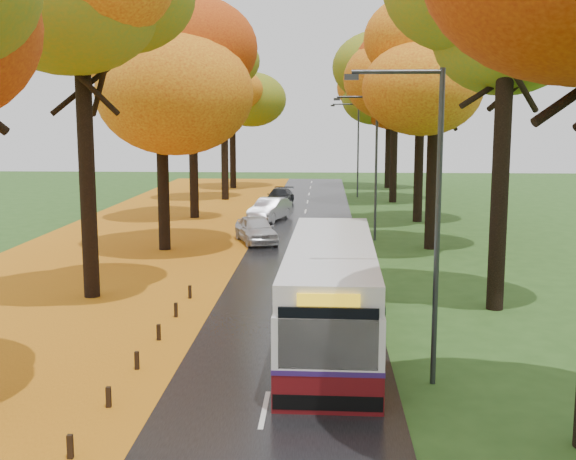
# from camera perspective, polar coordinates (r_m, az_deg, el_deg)

# --- Properties ---
(road) EXTENTS (6.50, 90.00, 0.04)m
(road) POSITION_cam_1_polar(r_m,az_deg,el_deg) (35.66, 0.66, -2.07)
(road) COLOR black
(road) RESTS_ON ground
(centre_line) EXTENTS (0.12, 90.00, 0.01)m
(centre_line) POSITION_cam_1_polar(r_m,az_deg,el_deg) (35.66, 0.66, -2.04)
(centre_line) COLOR silver
(centre_line) RESTS_ON road
(leaf_verge) EXTENTS (12.00, 90.00, 0.02)m
(leaf_verge) POSITION_cam_1_polar(r_m,az_deg,el_deg) (37.12, -13.37, -1.90)
(leaf_verge) COLOR #9A500E
(leaf_verge) RESTS_ON ground
(leaf_drift) EXTENTS (0.90, 90.00, 0.01)m
(leaf_drift) POSITION_cam_1_polar(r_m,az_deg,el_deg) (35.91, -4.21, -1.99)
(leaf_drift) COLOR orange
(leaf_drift) RESTS_ON road
(trees_left) EXTENTS (9.20, 74.00, 13.88)m
(trees_left) POSITION_cam_1_polar(r_m,az_deg,el_deg) (38.12, -10.32, 12.86)
(trees_left) COLOR black
(trees_left) RESTS_ON ground
(trees_right) EXTENTS (9.30, 74.20, 13.96)m
(trees_right) POSITION_cam_1_polar(r_m,az_deg,el_deg) (37.47, 12.17, 13.11)
(trees_right) COLOR black
(trees_right) RESTS_ON ground
(bollard_row) EXTENTS (0.11, 23.51, 0.52)m
(bollard_row) POSITION_cam_1_polar(r_m,az_deg,el_deg) (16.86, -15.31, -14.30)
(bollard_row) COLOR black
(bollard_row) RESTS_ON ground
(streetlamp_near) EXTENTS (2.45, 0.18, 8.00)m
(streetlamp_near) POSITION_cam_1_polar(r_m,az_deg,el_deg) (18.29, 11.02, 2.15)
(streetlamp_near) COLOR #333538
(streetlamp_near) RESTS_ON ground
(streetlamp_mid) EXTENTS (2.45, 0.18, 8.00)m
(streetlamp_mid) POSITION_cam_1_polar(r_m,az_deg,el_deg) (40.12, 6.63, 5.85)
(streetlamp_mid) COLOR #333538
(streetlamp_mid) RESTS_ON ground
(streetlamp_far) EXTENTS (2.45, 0.18, 8.00)m
(streetlamp_far) POSITION_cam_1_polar(r_m,az_deg,el_deg) (62.07, 5.33, 6.93)
(streetlamp_far) COLOR #333538
(streetlamp_far) RESTS_ON ground
(bus) EXTENTS (2.82, 11.46, 3.00)m
(bus) POSITION_cam_1_polar(r_m,az_deg,el_deg) (22.03, 3.40, -4.76)
(bus) COLOR #570D10
(bus) RESTS_ON road
(car_white) EXTENTS (3.02, 4.63, 1.47)m
(car_white) POSITION_cam_1_polar(r_m,az_deg,el_deg) (39.34, -2.54, 0.07)
(car_white) COLOR #B9BABE
(car_white) RESTS_ON road
(car_silver) EXTENTS (2.84, 4.78, 1.49)m
(car_silver) POSITION_cam_1_polar(r_m,az_deg,el_deg) (47.64, -1.44, 1.63)
(car_silver) COLOR gray
(car_silver) RESTS_ON road
(car_dark) EXTENTS (2.28, 4.60, 1.28)m
(car_dark) POSITION_cam_1_polar(r_m,az_deg,el_deg) (56.21, -0.66, 2.64)
(car_dark) COLOR black
(car_dark) RESTS_ON road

